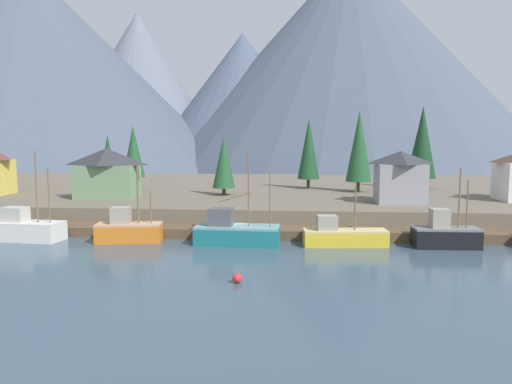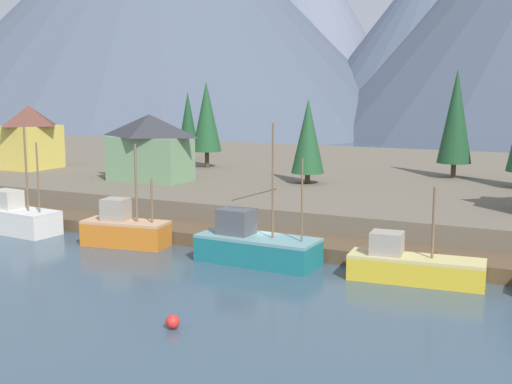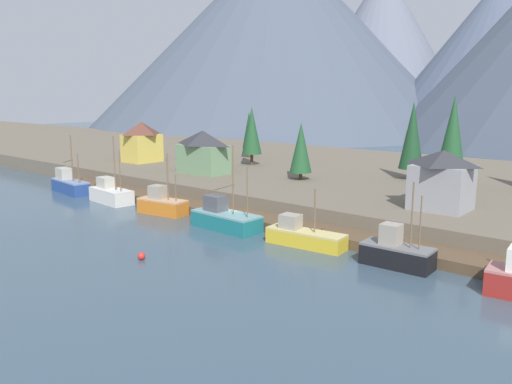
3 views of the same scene
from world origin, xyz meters
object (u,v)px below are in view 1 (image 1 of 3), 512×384
Objects in this scene: conifer_near_right at (108,154)px; conifer_back_right at (422,142)px; house_grey at (400,176)px; conifer_mid_right at (133,152)px; conifer_back_left at (309,149)px; fishing_boat_teal at (235,232)px; conifer_mid_left at (224,162)px; fishing_boat_black at (445,235)px; house_green at (107,173)px; fishing_boat_white at (26,229)px; channel_buoy at (237,278)px; fishing_boat_orange at (128,230)px; conifer_near_left at (359,146)px; fishing_boat_yellow at (343,236)px.

conifer_back_right is (52.45, -2.88, 2.12)m from conifer_near_right.
conifer_near_right reaches higher than house_grey.
conifer_mid_right is 0.89× the size of conifer_back_left.
conifer_mid_left is at bearing 104.11° from fishing_boat_teal.
fishing_boat_black is 14.37m from house_grey.
house_grey is 0.49× the size of conifer_back_right.
house_green reaches higher than house_grey.
conifer_back_left is (34.62, -4.27, 1.11)m from conifer_near_right.
channel_buoy is (23.40, -12.72, -0.85)m from fishing_boat_white.
conifer_mid_left is 11.66× the size of channel_buoy.
conifer_near_right is at bearing 141.82° from fishing_boat_black.
conifer_mid_right is (7.25, -7.55, 0.69)m from conifer_near_right.
fishing_boat_black is 48.58m from conifer_mid_right.
fishing_boat_teal is 24.81m from house_green.
conifer_mid_left is (14.77, 5.08, 1.21)m from house_green.
fishing_boat_white is at bearing -93.86° from conifer_mid_right.
fishing_boat_orange reaches higher than fishing_boat_black.
conifer_back_right is (47.05, 32.03, 8.62)m from fishing_boat_white.
fishing_boat_white is 35.92m from conifer_near_right.
fishing_boat_orange is 49.12m from conifer_back_right.
conifer_near_left reaches higher than fishing_boat_teal.
fishing_boat_teal is at bearing -128.53° from conifer_back_right.
fishing_boat_orange is 0.69× the size of conifer_back_left.
conifer_mid_left is (-4.31, 20.22, 5.92)m from fishing_boat_teal.
fishing_boat_teal is at bearing 176.13° from fishing_boat_yellow.
conifer_mid_right is (-0.64, 12.19, 2.51)m from house_green.
fishing_boat_yellow is 1.08× the size of fishing_boat_black.
fishing_boat_orange is 21.96m from conifer_mid_left.
conifer_back_right is at bearing 62.15° from channel_buoy.
fishing_boat_orange reaches higher than fishing_boat_yellow.
conifer_mid_left is (-24.39, 19.82, 5.86)m from fishing_boat_black.
conifer_mid_right reaches higher than channel_buoy.
fishing_boat_teal is at bearing -8.72° from fishing_boat_orange.
conifer_near_left is 42.85m from conifer_near_right.
house_green is (2.49, 15.18, 4.67)m from fishing_boat_white.
conifer_back_right is at bearing 53.54° from fishing_boat_teal.
fishing_boat_teal is 13.40× the size of channel_buoy.
fishing_boat_orange is 0.93× the size of conifer_mid_left.
fishing_boat_white reaches higher than fishing_boat_black.
conifer_back_right reaches higher than fishing_boat_teal.
fishing_boat_teal is at bearing 179.19° from fishing_boat_black.
fishing_boat_teal is at bearing -77.96° from conifer_mid_left.
conifer_near_right is at bearing 104.32° from fishing_boat_white.
conifer_mid_right is at bearing -46.19° from conifer_near_right.
fishing_boat_teal reaches higher than fishing_boat_black.
conifer_back_left is (18.53, 30.50, 7.58)m from fishing_boat_orange.
house_green is 12.46m from conifer_mid_right.
fishing_boat_orange is 0.88× the size of conifer_near_right.
fishing_boat_teal is at bearing -104.03° from conifer_back_left.
house_grey is at bearing -24.70° from conifer_near_right.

